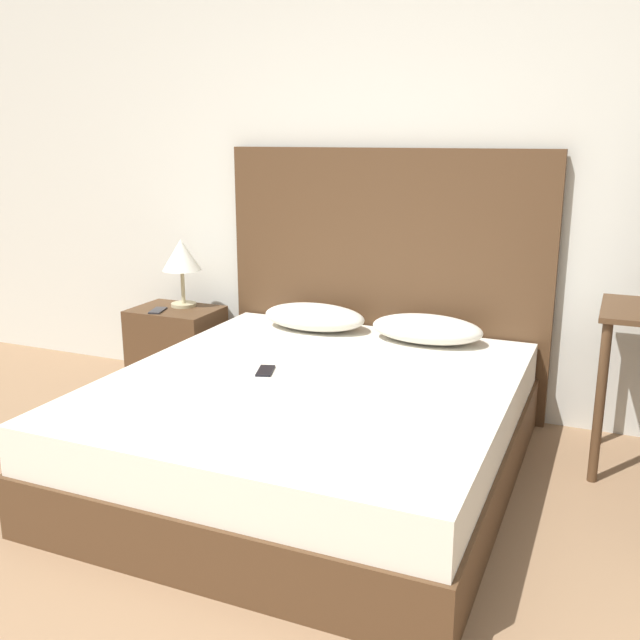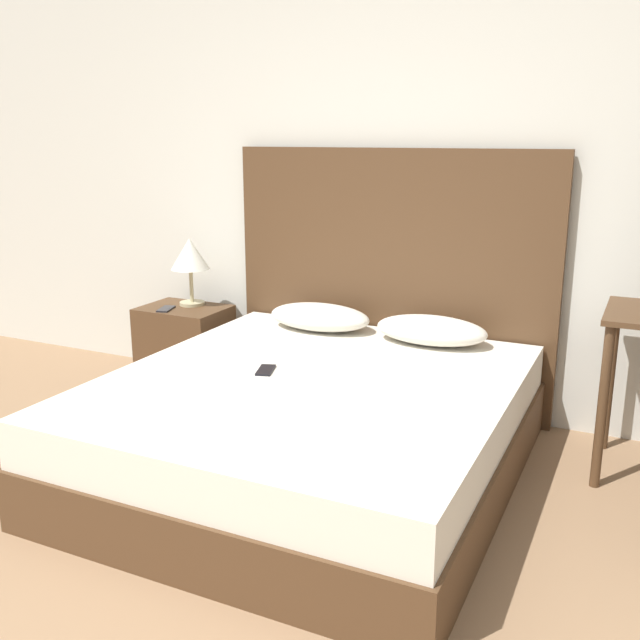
{
  "view_description": "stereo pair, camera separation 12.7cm",
  "coord_description": "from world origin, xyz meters",
  "px_view_note": "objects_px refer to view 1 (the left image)",
  "views": [
    {
      "loc": [
        1.26,
        -1.14,
        1.55
      ],
      "look_at": [
        0.01,
        1.76,
        0.72
      ],
      "focal_mm": 40.0,
      "sensor_mm": 36.0,
      "label": 1
    },
    {
      "loc": [
        1.37,
        -1.09,
        1.55
      ],
      "look_at": [
        0.01,
        1.76,
        0.72
      ],
      "focal_mm": 40.0,
      "sensor_mm": 36.0,
      "label": 2
    }
  ],
  "objects_px": {
    "nightstand": "(177,349)",
    "bed": "(312,427)",
    "phone_on_bed": "(265,371)",
    "table_lamp": "(181,257)",
    "phone_on_nightstand": "(158,310)"
  },
  "relations": [
    {
      "from": "nightstand",
      "to": "bed",
      "type": "bearing_deg",
      "value": -30.7
    },
    {
      "from": "bed",
      "to": "phone_on_bed",
      "type": "relative_size",
      "value": 12.12
    },
    {
      "from": "bed",
      "to": "table_lamp",
      "type": "xyz_separation_m",
      "value": [
        -1.23,
        0.81,
        0.59
      ]
    },
    {
      "from": "phone_on_bed",
      "to": "phone_on_nightstand",
      "type": "distance_m",
      "value": 1.24
    },
    {
      "from": "phone_on_bed",
      "to": "phone_on_nightstand",
      "type": "relative_size",
      "value": 1.0
    },
    {
      "from": "table_lamp",
      "to": "bed",
      "type": "bearing_deg",
      "value": -33.52
    },
    {
      "from": "table_lamp",
      "to": "phone_on_nightstand",
      "type": "height_order",
      "value": "table_lamp"
    },
    {
      "from": "phone_on_bed",
      "to": "bed",
      "type": "bearing_deg",
      "value": 0.31
    },
    {
      "from": "table_lamp",
      "to": "phone_on_nightstand",
      "type": "bearing_deg",
      "value": -111.78
    },
    {
      "from": "bed",
      "to": "nightstand",
      "type": "bearing_deg",
      "value": 149.3
    },
    {
      "from": "phone_on_bed",
      "to": "nightstand",
      "type": "bearing_deg",
      "value": 143.74
    },
    {
      "from": "table_lamp",
      "to": "phone_on_nightstand",
      "type": "relative_size",
      "value": 2.55
    },
    {
      "from": "phone_on_nightstand",
      "to": "table_lamp",
      "type": "bearing_deg",
      "value": 68.22
    },
    {
      "from": "nightstand",
      "to": "table_lamp",
      "type": "distance_m",
      "value": 0.57
    },
    {
      "from": "phone_on_bed",
      "to": "table_lamp",
      "type": "bearing_deg",
      "value": 140.65
    }
  ]
}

